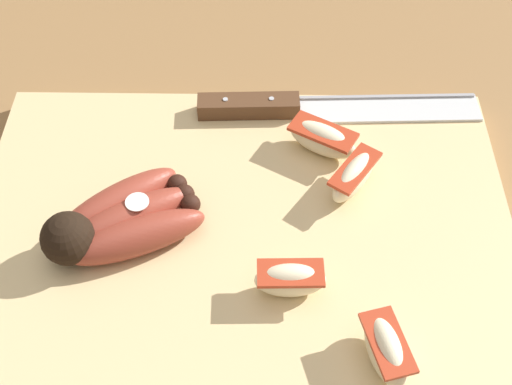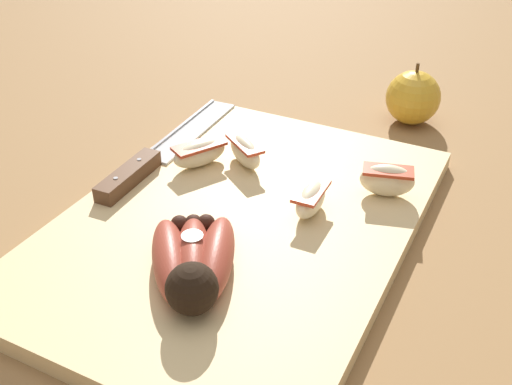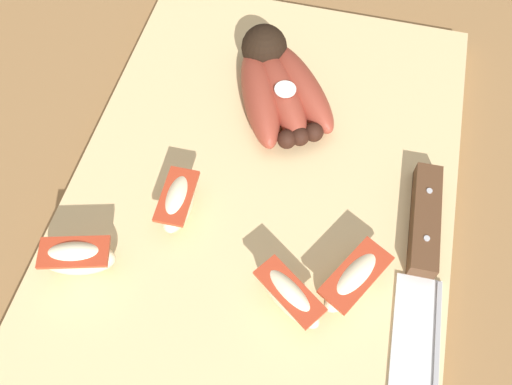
{
  "view_description": "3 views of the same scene",
  "coord_description": "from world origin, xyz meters",
  "px_view_note": "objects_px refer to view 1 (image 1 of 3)",
  "views": [
    {
      "loc": [
        -0.03,
        0.33,
        0.5
      ],
      "look_at": [
        -0.02,
        -0.03,
        0.05
      ],
      "focal_mm": 47.76,
      "sensor_mm": 36.0,
      "label": 1
    },
    {
      "loc": [
        0.44,
        0.24,
        0.38
      ],
      "look_at": [
        -0.01,
        0.0,
        0.05
      ],
      "focal_mm": 42.88,
      "sensor_mm": 36.0,
      "label": 2
    },
    {
      "loc": [
        -0.24,
        -0.07,
        0.43
      ],
      "look_at": [
        -0.02,
        -0.01,
        0.03
      ],
      "focal_mm": 38.11,
      "sensor_mm": 36.0,
      "label": 3
    }
  ],
  "objects_px": {
    "banana_bunch": "(118,222)",
    "chefs_knife": "(297,107)",
    "apple_wedge_far": "(290,279)",
    "apple_wedge_extra": "(386,349)",
    "apple_wedge_middle": "(354,176)",
    "apple_wedge_near": "(322,139)"
  },
  "relations": [
    {
      "from": "banana_bunch",
      "to": "chefs_knife",
      "type": "relative_size",
      "value": 0.49
    },
    {
      "from": "chefs_knife",
      "to": "apple_wedge_middle",
      "type": "distance_m",
      "value": 0.11
    },
    {
      "from": "apple_wedge_near",
      "to": "apple_wedge_middle",
      "type": "relative_size",
      "value": 1.11
    },
    {
      "from": "banana_bunch",
      "to": "chefs_knife",
      "type": "distance_m",
      "value": 0.22
    },
    {
      "from": "apple_wedge_near",
      "to": "apple_wedge_far",
      "type": "height_order",
      "value": "same"
    },
    {
      "from": "apple_wedge_middle",
      "to": "apple_wedge_extra",
      "type": "height_order",
      "value": "apple_wedge_extra"
    },
    {
      "from": "apple_wedge_near",
      "to": "apple_wedge_middle",
      "type": "xyz_separation_m",
      "value": [
        -0.03,
        0.05,
        0.0
      ]
    },
    {
      "from": "apple_wedge_near",
      "to": "banana_bunch",
      "type": "bearing_deg",
      "value": 29.71
    },
    {
      "from": "apple_wedge_near",
      "to": "apple_wedge_far",
      "type": "distance_m",
      "value": 0.16
    },
    {
      "from": "apple_wedge_near",
      "to": "apple_wedge_far",
      "type": "xyz_separation_m",
      "value": [
        0.03,
        0.15,
        0.0
      ]
    },
    {
      "from": "banana_bunch",
      "to": "apple_wedge_far",
      "type": "xyz_separation_m",
      "value": [
        -0.14,
        0.05,
        -0.0
      ]
    },
    {
      "from": "banana_bunch",
      "to": "apple_wedge_middle",
      "type": "distance_m",
      "value": 0.21
    },
    {
      "from": "chefs_knife",
      "to": "apple_wedge_near",
      "type": "relative_size",
      "value": 3.96
    },
    {
      "from": "apple_wedge_far",
      "to": "apple_wedge_extra",
      "type": "height_order",
      "value": "apple_wedge_extra"
    },
    {
      "from": "chefs_knife",
      "to": "apple_wedge_middle",
      "type": "relative_size",
      "value": 4.4
    },
    {
      "from": "apple_wedge_middle",
      "to": "apple_wedge_far",
      "type": "distance_m",
      "value": 0.12
    },
    {
      "from": "apple_wedge_near",
      "to": "apple_wedge_extra",
      "type": "relative_size",
      "value": 1.13
    },
    {
      "from": "apple_wedge_far",
      "to": "apple_wedge_near",
      "type": "bearing_deg",
      "value": -101.96
    },
    {
      "from": "apple_wedge_middle",
      "to": "banana_bunch",
      "type": "bearing_deg",
      "value": 14.99
    },
    {
      "from": "apple_wedge_far",
      "to": "apple_wedge_extra",
      "type": "bearing_deg",
      "value": 138.62
    },
    {
      "from": "chefs_knife",
      "to": "apple_wedge_extra",
      "type": "bearing_deg",
      "value": 102.11
    },
    {
      "from": "apple_wedge_near",
      "to": "apple_wedge_far",
      "type": "relative_size",
      "value": 1.23
    }
  ]
}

